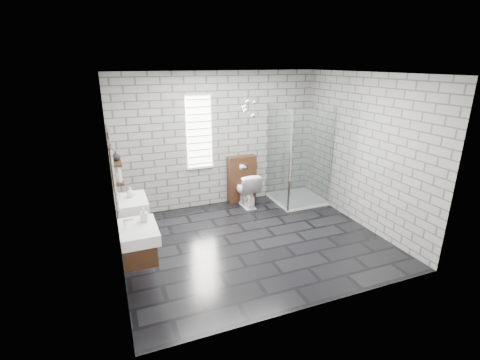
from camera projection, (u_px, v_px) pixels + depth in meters
floor at (253, 241)px, 5.87m from camera, size 4.20×3.60×0.02m
ceiling at (256, 73)px, 4.98m from camera, size 4.20×3.60×0.02m
wall_back at (218, 140)px, 7.02m from camera, size 4.20×0.02×2.70m
wall_front at (320, 206)px, 3.83m from camera, size 4.20×0.02×2.70m
wall_left at (111, 180)px, 4.69m from camera, size 0.02×3.60×2.70m
wall_right at (363, 151)px, 6.16m from camera, size 0.02×3.60×2.70m
vanity_left at (135, 234)px, 4.48m from camera, size 0.47×0.70×1.57m
vanity_right at (129, 204)px, 5.39m from camera, size 0.47×0.70×1.57m
shelf_lower at (118, 182)px, 4.69m from camera, size 0.14×0.30×0.03m
shelf_upper at (116, 164)px, 4.60m from camera, size 0.14×0.30×0.03m
window at (199, 132)px, 6.79m from camera, size 0.56×0.05×1.48m
cistern_panel at (242, 179)px, 7.36m from camera, size 0.60×0.20×1.00m
flush_plate at (244, 167)px, 7.17m from camera, size 0.18×0.01×0.12m
shower_enclosure at (297, 180)px, 7.26m from camera, size 1.00×1.00×2.03m
pendant_cluster at (249, 107)px, 6.57m from camera, size 0.29×0.18×0.86m
toilet at (246, 189)px, 7.19m from camera, size 0.41×0.71×0.71m
soap_bottle_a at (144, 215)px, 4.57m from camera, size 0.11×0.11×0.20m
soap_bottle_b at (130, 192)px, 5.42m from camera, size 0.13×0.13×0.16m
soap_bottle_c at (118, 174)px, 4.59m from camera, size 0.12×0.12×0.24m
vase at (116, 156)px, 4.66m from camera, size 0.15×0.15×0.13m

